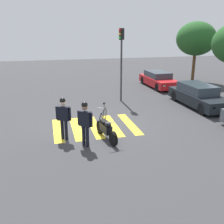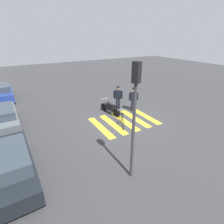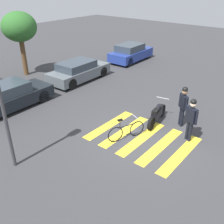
{
  "view_description": "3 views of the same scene",
  "coord_description": "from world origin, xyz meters",
  "px_view_note": "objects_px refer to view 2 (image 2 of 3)",
  "views": [
    {
      "loc": [
        11.93,
        -2.1,
        4.64
      ],
      "look_at": [
        0.26,
        0.81,
        0.79
      ],
      "focal_mm": 41.86,
      "sensor_mm": 36.0,
      "label": 1
    },
    {
      "loc": [
        -9.07,
        6.2,
        5.46
      ],
      "look_at": [
        0.39,
        0.75,
        0.7
      ],
      "focal_mm": 28.66,
      "sensor_mm": 36.0,
      "label": 2
    },
    {
      "loc": [
        -7.94,
        -4.87,
        6.08
      ],
      "look_at": [
        -0.27,
        1.42,
        0.91
      ],
      "focal_mm": 41.28,
      "sensor_mm": 36.0,
      "label": 3
    }
  ],
  "objects_px": {
    "officer_on_foot": "(118,95)",
    "car_black_suv": "(9,165)",
    "car_blue_hatchback": "(1,93)",
    "traffic_light_pole": "(135,107)",
    "officer_by_motorcycle": "(133,97)",
    "leaning_bicycle": "(121,120)",
    "police_motorcycle": "(110,108)",
    "car_grey_coupe": "(1,117)"
  },
  "relations": [
    {
      "from": "police_motorcycle",
      "to": "officer_by_motorcycle",
      "type": "xyz_separation_m",
      "value": [
        -0.43,
        -1.78,
        0.66
      ]
    },
    {
      "from": "police_motorcycle",
      "to": "officer_by_motorcycle",
      "type": "relative_size",
      "value": 1.09
    },
    {
      "from": "leaning_bicycle",
      "to": "officer_on_foot",
      "type": "xyz_separation_m",
      "value": [
        2.52,
        -1.28,
        0.74
      ]
    },
    {
      "from": "police_motorcycle",
      "to": "traffic_light_pole",
      "type": "bearing_deg",
      "value": 158.49
    },
    {
      "from": "car_grey_coupe",
      "to": "traffic_light_pole",
      "type": "xyz_separation_m",
      "value": [
        -7.67,
        -4.58,
        2.47
      ]
    },
    {
      "from": "traffic_light_pole",
      "to": "car_grey_coupe",
      "type": "bearing_deg",
      "value": 30.84
    },
    {
      "from": "car_black_suv",
      "to": "officer_by_motorcycle",
      "type": "bearing_deg",
      "value": -69.29
    },
    {
      "from": "leaning_bicycle",
      "to": "car_grey_coupe",
      "type": "bearing_deg",
      "value": 60.98
    },
    {
      "from": "car_grey_coupe",
      "to": "car_black_suv",
      "type": "bearing_deg",
      "value": -177.35
    },
    {
      "from": "car_grey_coupe",
      "to": "officer_on_foot",
      "type": "bearing_deg",
      "value": -98.41
    },
    {
      "from": "police_motorcycle",
      "to": "car_black_suv",
      "type": "xyz_separation_m",
      "value": [
        -3.64,
        6.7,
        0.21
      ]
    },
    {
      "from": "car_grey_coupe",
      "to": "car_blue_hatchback",
      "type": "bearing_deg",
      "value": -0.0
    },
    {
      "from": "police_motorcycle",
      "to": "car_grey_coupe",
      "type": "height_order",
      "value": "car_grey_coupe"
    },
    {
      "from": "leaning_bicycle",
      "to": "car_blue_hatchback",
      "type": "distance_m",
      "value": 11.67
    },
    {
      "from": "officer_on_foot",
      "to": "car_black_suv",
      "type": "xyz_separation_m",
      "value": [
        -4.14,
        7.68,
        -0.47
      ]
    },
    {
      "from": "police_motorcycle",
      "to": "car_blue_hatchback",
      "type": "distance_m",
      "value": 10.27
    },
    {
      "from": "car_black_suv",
      "to": "car_grey_coupe",
      "type": "bearing_deg",
      "value": 2.65
    },
    {
      "from": "car_black_suv",
      "to": "traffic_light_pole",
      "type": "height_order",
      "value": "traffic_light_pole"
    },
    {
      "from": "officer_by_motorcycle",
      "to": "car_black_suv",
      "type": "relative_size",
      "value": 0.4
    },
    {
      "from": "officer_on_foot",
      "to": "police_motorcycle",
      "type": "bearing_deg",
      "value": 116.89
    },
    {
      "from": "car_grey_coupe",
      "to": "car_blue_hatchback",
      "type": "relative_size",
      "value": 1.08
    },
    {
      "from": "car_black_suv",
      "to": "car_blue_hatchback",
      "type": "bearing_deg",
      "value": 1.26
    },
    {
      "from": "officer_by_motorcycle",
      "to": "traffic_light_pole",
      "type": "distance_m",
      "value": 7.22
    },
    {
      "from": "police_motorcycle",
      "to": "officer_on_foot",
      "type": "relative_size",
      "value": 1.08
    },
    {
      "from": "police_motorcycle",
      "to": "officer_by_motorcycle",
      "type": "height_order",
      "value": "officer_by_motorcycle"
    },
    {
      "from": "officer_by_motorcycle",
      "to": "car_blue_hatchback",
      "type": "bearing_deg",
      "value": 47.51
    },
    {
      "from": "leaning_bicycle",
      "to": "officer_by_motorcycle",
      "type": "height_order",
      "value": "officer_by_motorcycle"
    },
    {
      "from": "officer_on_foot",
      "to": "officer_by_motorcycle",
      "type": "bearing_deg",
      "value": -139.54
    },
    {
      "from": "leaning_bicycle",
      "to": "car_blue_hatchback",
      "type": "height_order",
      "value": "car_blue_hatchback"
    },
    {
      "from": "car_grey_coupe",
      "to": "officer_by_motorcycle",
      "type": "bearing_deg",
      "value": -103.56
    },
    {
      "from": "officer_by_motorcycle",
      "to": "car_grey_coupe",
      "type": "distance_m",
      "value": 8.99
    },
    {
      "from": "leaning_bicycle",
      "to": "car_black_suv",
      "type": "height_order",
      "value": "car_black_suv"
    },
    {
      "from": "car_grey_coupe",
      "to": "car_blue_hatchback",
      "type": "xyz_separation_m",
      "value": [
        5.89,
        -0.0,
        0.03
      ]
    },
    {
      "from": "officer_by_motorcycle",
      "to": "leaning_bicycle",
      "type": "bearing_deg",
      "value": 127.43
    },
    {
      "from": "leaning_bicycle",
      "to": "officer_by_motorcycle",
      "type": "xyz_separation_m",
      "value": [
        1.59,
        -2.07,
        0.73
      ]
    },
    {
      "from": "leaning_bicycle",
      "to": "officer_by_motorcycle",
      "type": "relative_size",
      "value": 0.85
    },
    {
      "from": "officer_by_motorcycle",
      "to": "car_blue_hatchback",
      "type": "xyz_separation_m",
      "value": [
        7.99,
        8.73,
        -0.44
      ]
    },
    {
      "from": "leaning_bicycle",
      "to": "traffic_light_pole",
      "type": "distance_m",
      "value": 5.25
    },
    {
      "from": "leaning_bicycle",
      "to": "traffic_light_pole",
      "type": "xyz_separation_m",
      "value": [
        -3.98,
        2.07,
        2.72
      ]
    },
    {
      "from": "car_blue_hatchback",
      "to": "traffic_light_pole",
      "type": "distance_m",
      "value": 14.52
    },
    {
      "from": "police_motorcycle",
      "to": "car_blue_hatchback",
      "type": "xyz_separation_m",
      "value": [
        7.56,
        6.95,
        0.22
      ]
    },
    {
      "from": "police_motorcycle",
      "to": "officer_on_foot",
      "type": "distance_m",
      "value": 1.29
    }
  ]
}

